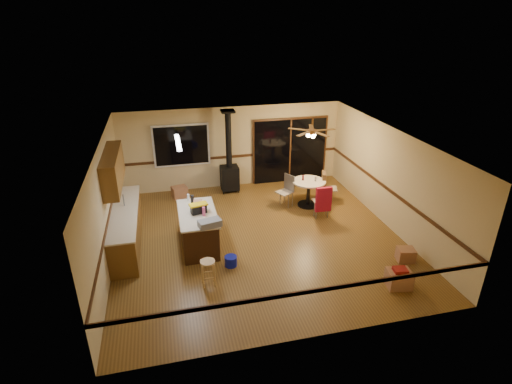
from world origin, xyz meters
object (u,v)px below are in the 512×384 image
object	(u,v)px
bar_stool	(208,273)
box_corner_b	(406,255)
wood_stove	(229,170)
blue_bucket	(231,261)
chair_right	(324,184)
chair_near	(323,199)
box_corner_a	(399,279)
box_under_window	(180,192)
toolbox_black	(199,209)
chair_left	(287,187)
toolbox_grey	(210,223)
kitchen_island	(198,229)
dining_table	(309,189)

from	to	relation	value
bar_stool	box_corner_b	bearing A→B (deg)	-2.36
wood_stove	box_corner_b	size ratio (longest dim) A/B	6.61
blue_bucket	chair_right	distance (m)	4.23
chair_near	box_corner_a	world-z (taller)	chair_near
box_under_window	box_corner_b	size ratio (longest dim) A/B	1.15
bar_stool	box_under_window	world-z (taller)	bar_stool
box_corner_b	toolbox_black	bearing A→B (deg)	158.80
wood_stove	chair_left	distance (m)	2.03
toolbox_grey	box_corner_b	xyz separation A→B (m)	(4.33, -1.03, -0.82)
chair_near	box_under_window	world-z (taller)	chair_near
toolbox_black	box_corner_b	xyz separation A→B (m)	(4.50, -1.75, -0.85)
toolbox_grey	chair_left	world-z (taller)	toolbox_grey
wood_stove	box_under_window	size ratio (longest dim) A/B	5.73
toolbox_grey	chair_near	bearing A→B (deg)	22.27
blue_bucket	box_corner_a	xyz separation A→B (m)	(3.26, -1.54, 0.07)
toolbox_black	chair_left	size ratio (longest dim) A/B	0.67
blue_bucket	chair_left	xyz separation A→B (m)	(2.15, 2.66, 0.47)
toolbox_grey	blue_bucket	distance (m)	0.99
kitchen_island	box_corner_a	xyz separation A→B (m)	(3.86, -2.56, -0.27)
box_corner_a	dining_table	bearing A→B (deg)	97.10
box_corner_b	chair_right	bearing A→B (deg)	101.05
blue_bucket	box_under_window	distance (m)	4.05
blue_bucket	box_corner_b	bearing A→B (deg)	-10.57
kitchen_island	chair_near	world-z (taller)	chair_near
toolbox_grey	wood_stove	bearing A→B (deg)	73.84
wood_stove	chair_left	xyz separation A→B (m)	(1.45, -1.41, -0.14)
chair_right	dining_table	bearing A→B (deg)	-168.27
kitchen_island	wood_stove	size ratio (longest dim) A/B	0.67
blue_bucket	chair_left	world-z (taller)	chair_left
toolbox_grey	box_corner_b	bearing A→B (deg)	-13.41
wood_stove	box_corner_b	distance (m)	5.82
bar_stool	chair_right	distance (m)	5.00
toolbox_black	chair_near	xyz separation A→B (m)	(3.42, 0.61, -0.40)
wood_stove	box_under_window	world-z (taller)	wood_stove
chair_left	wood_stove	bearing A→B (deg)	135.85
wood_stove	dining_table	size ratio (longest dim) A/B	2.62
bar_stool	chair_right	xyz separation A→B (m)	(3.86, 3.17, 0.31)
box_corner_a	chair_near	bearing A→B (deg)	97.41
kitchen_island	bar_stool	bearing A→B (deg)	-88.91
toolbox_grey	dining_table	bearing A→B (deg)	35.06
toolbox_black	chair_near	distance (m)	3.49
toolbox_grey	bar_stool	size ratio (longest dim) A/B	0.88
blue_bucket	box_corner_a	size ratio (longest dim) A/B	0.58
box_corner_b	box_corner_a	bearing A→B (deg)	-129.97
toolbox_black	blue_bucket	xyz separation A→B (m)	(0.57, -1.01, -0.88)
wood_stove	toolbox_black	size ratio (longest dim) A/B	6.95
box_under_window	box_corner_b	world-z (taller)	box_under_window
bar_stool	blue_bucket	bearing A→B (deg)	43.79
dining_table	chair_left	distance (m)	0.63
kitchen_island	box_corner_b	distance (m)	4.88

